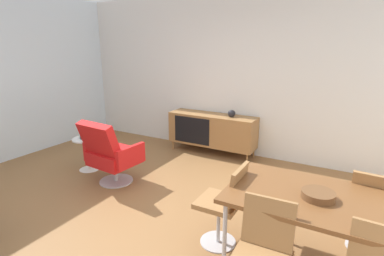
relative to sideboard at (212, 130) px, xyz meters
name	(u,v)px	position (x,y,z in m)	size (l,w,h in m)	color
ground_plane	(146,215)	(0.26, -2.30, -0.44)	(8.32, 8.32, 0.00)	olive
wall_back	(234,75)	(0.26, 0.30, 0.96)	(6.80, 0.12, 2.80)	silver
sideboard	(212,130)	(0.00, 0.00, 0.00)	(1.60, 0.45, 0.72)	olive
vase_cobalt	(232,113)	(0.37, 0.00, 0.34)	(0.13, 0.13, 0.12)	black
dining_table	(328,204)	(2.15, -2.33, 0.26)	(1.60, 0.90, 0.74)	brown
wooden_bowl_on_table	(318,195)	(2.07, -2.36, 0.33)	(0.26, 0.26, 0.06)	brown
dining_chair_near_window	(225,202)	(1.26, -2.33, 0.03)	(0.43, 0.40, 0.86)	#9E7042
dining_chair_back_right	(372,208)	(2.50, -1.78, 0.03)	(0.43, 0.45, 0.86)	#9E7042
dining_chair_front_left	(263,255)	(1.80, -2.89, 0.03)	(0.41, 0.44, 0.86)	#9E7042
lounge_chair_red	(110,153)	(-0.69, -1.85, 0.03)	(0.76, 0.70, 0.95)	red
side_table_round	(88,150)	(-1.37, -1.66, -0.12)	(0.44, 0.44, 0.52)	white
fruit_bowl	(86,136)	(-1.37, -1.66, 0.12)	(0.20, 0.20, 0.11)	#262628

